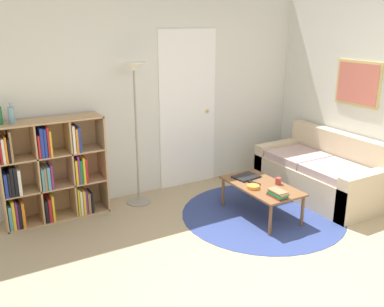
{
  "coord_description": "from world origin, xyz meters",
  "views": [
    {
      "loc": [
        -2.26,
        -2.3,
        2.22
      ],
      "look_at": [
        -0.1,
        1.44,
        0.85
      ],
      "focal_mm": 40.0,
      "sensor_mm": 36.0,
      "label": 1
    }
  ],
  "objects_px": {
    "couch": "(322,175)",
    "bowl": "(253,187)",
    "coffee_table": "(261,188)",
    "bookshelf": "(49,173)",
    "cup": "(278,181)",
    "floor_lamp": "(135,92)",
    "laptop": "(246,177)",
    "bottle_middle": "(12,115)"
  },
  "relations": [
    {
      "from": "couch",
      "to": "bowl",
      "type": "distance_m",
      "value": 1.25
    },
    {
      "from": "coffee_table",
      "to": "bowl",
      "type": "distance_m",
      "value": 0.17
    },
    {
      "from": "bookshelf",
      "to": "cup",
      "type": "height_order",
      "value": "bookshelf"
    },
    {
      "from": "floor_lamp",
      "to": "laptop",
      "type": "bearing_deg",
      "value": -35.29
    },
    {
      "from": "floor_lamp",
      "to": "laptop",
      "type": "xyz_separation_m",
      "value": [
        1.09,
        -0.77,
        -1.01
      ]
    },
    {
      "from": "laptop",
      "to": "bottle_middle",
      "type": "height_order",
      "value": "bottle_middle"
    },
    {
      "from": "bottle_middle",
      "to": "bowl",
      "type": "bearing_deg",
      "value": -27.1
    },
    {
      "from": "laptop",
      "to": "floor_lamp",
      "type": "bearing_deg",
      "value": 144.71
    },
    {
      "from": "laptop",
      "to": "coffee_table",
      "type": "bearing_deg",
      "value": -88.08
    },
    {
      "from": "bowl",
      "to": "cup",
      "type": "xyz_separation_m",
      "value": [
        0.33,
        -0.04,
        0.02
      ]
    },
    {
      "from": "laptop",
      "to": "bowl",
      "type": "bearing_deg",
      "value": -113.9
    },
    {
      "from": "couch",
      "to": "coffee_table",
      "type": "distance_m",
      "value": 1.09
    },
    {
      "from": "floor_lamp",
      "to": "bottle_middle",
      "type": "xyz_separation_m",
      "value": [
        -1.35,
        0.09,
        -0.14
      ]
    },
    {
      "from": "bookshelf",
      "to": "bottle_middle",
      "type": "bearing_deg",
      "value": -177.55
    },
    {
      "from": "coffee_table",
      "to": "laptop",
      "type": "distance_m",
      "value": 0.29
    },
    {
      "from": "coffee_table",
      "to": "cup",
      "type": "xyz_separation_m",
      "value": [
        0.18,
        -0.08,
        0.08
      ]
    },
    {
      "from": "couch",
      "to": "bottle_middle",
      "type": "bearing_deg",
      "value": 163.51
    },
    {
      "from": "bookshelf",
      "to": "coffee_table",
      "type": "distance_m",
      "value": 2.43
    },
    {
      "from": "couch",
      "to": "floor_lamp",
      "type": "bearing_deg",
      "value": 156.24
    },
    {
      "from": "floor_lamp",
      "to": "bookshelf",
      "type": "bearing_deg",
      "value": 174.58
    },
    {
      "from": "bookshelf",
      "to": "floor_lamp",
      "type": "xyz_separation_m",
      "value": [
        1.04,
        -0.1,
        0.84
      ]
    },
    {
      "from": "cup",
      "to": "bottle_middle",
      "type": "bearing_deg",
      "value": 155.14
    },
    {
      "from": "couch",
      "to": "laptop",
      "type": "height_order",
      "value": "couch"
    },
    {
      "from": "bottle_middle",
      "to": "couch",
      "type": "bearing_deg",
      "value": -16.49
    },
    {
      "from": "floor_lamp",
      "to": "bowl",
      "type": "distance_m",
      "value": 1.75
    },
    {
      "from": "laptop",
      "to": "cup",
      "type": "bearing_deg",
      "value": -62.54
    },
    {
      "from": "coffee_table",
      "to": "bottle_middle",
      "type": "distance_m",
      "value": 2.85
    },
    {
      "from": "bowl",
      "to": "bottle_middle",
      "type": "distance_m",
      "value": 2.72
    },
    {
      "from": "floor_lamp",
      "to": "bowl",
      "type": "bearing_deg",
      "value": -49.06
    },
    {
      "from": "couch",
      "to": "bowl",
      "type": "relative_size",
      "value": 11.25
    },
    {
      "from": "cup",
      "to": "bookshelf",
      "type": "bearing_deg",
      "value": 151.99
    },
    {
      "from": "bowl",
      "to": "coffee_table",
      "type": "bearing_deg",
      "value": 13.88
    },
    {
      "from": "coffee_table",
      "to": "laptop",
      "type": "bearing_deg",
      "value": 91.92
    },
    {
      "from": "couch",
      "to": "cup",
      "type": "xyz_separation_m",
      "value": [
        -0.91,
        -0.17,
        0.14
      ]
    },
    {
      "from": "bowl",
      "to": "cup",
      "type": "bearing_deg",
      "value": -7.25
    },
    {
      "from": "bookshelf",
      "to": "couch",
      "type": "relative_size",
      "value": 0.72
    },
    {
      "from": "couch",
      "to": "coffee_table",
      "type": "bearing_deg",
      "value": -175.21
    },
    {
      "from": "coffee_table",
      "to": "bowl",
      "type": "bearing_deg",
      "value": -166.12
    },
    {
      "from": "cup",
      "to": "floor_lamp",
      "type": "bearing_deg",
      "value": 138.42
    },
    {
      "from": "bookshelf",
      "to": "laptop",
      "type": "relative_size",
      "value": 3.51
    },
    {
      "from": "couch",
      "to": "coffee_table",
      "type": "height_order",
      "value": "couch"
    },
    {
      "from": "cup",
      "to": "bottle_middle",
      "type": "distance_m",
      "value": 3.01
    }
  ]
}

